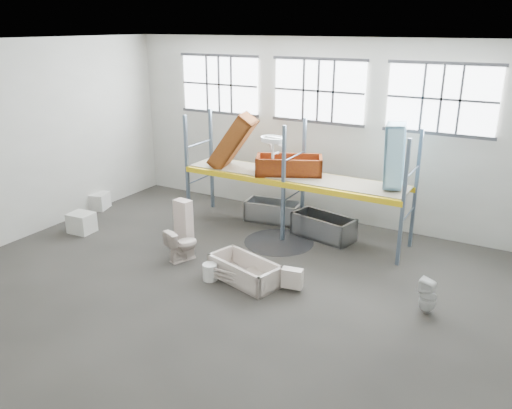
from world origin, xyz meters
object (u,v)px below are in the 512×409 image
Objects in this scene: toilet_white at (428,296)px; steel_tub_right at (323,226)px; rust_tub_flat at (289,165)px; bucket at (210,272)px; carton_near at (82,223)px; bathtub_beige at (245,270)px; toilet_beige at (182,244)px; steel_tub_left at (273,211)px; cistern_tall at (184,225)px; blue_tub_upright at (395,156)px.

toilet_white reaches higher than steel_tub_right.
rust_tub_flat reaches higher than bucket.
carton_near is (-8.99, -0.38, -0.09)m from toilet_white.
bathtub_beige is 5.24m from carton_near.
rust_tub_flat is 5.77m from carton_near.
rust_tub_flat is at bearing 86.51° from bucket.
toilet_white is (3.76, 0.60, 0.12)m from bathtub_beige.
steel_tub_right is 2.60× the size of carton_near.
toilet_white is at bearing -153.57° from toilet_beige.
bucket is at bearing 177.64° from toilet_beige.
rust_tub_flat is at bearing 31.02° from carton_near.
rust_tub_flat is (-0.47, 3.08, 1.58)m from bathtub_beige.
steel_tub_left is at bearing -112.82° from toilet_white.
toilet_beige is at bearing -0.75° from carton_near.
rust_tub_flat reaches higher than cistern_tall.
steel_tub_left is at bearing 77.40° from cistern_tall.
cistern_tall is at bearing -124.81° from rust_tub_flat.
carton_near is (-3.09, -0.46, -0.38)m from cistern_tall.
steel_tub_left reaches higher than bathtub_beige.
bathtub_beige is 1.01× the size of steel_tub_right.
blue_tub_upright is (3.36, -0.34, 2.11)m from steel_tub_left.
toilet_beige is 3.51m from rust_tub_flat.
bathtub_beige is at bearing -10.55° from cistern_tall.
carton_near is at bearing -153.58° from steel_tub_right.
bucket is 0.60× the size of carton_near.
steel_tub_right is at bearing -13.73° from steel_tub_left.
bucket is at bearing -28.09° from cistern_tall.
bucket is (-2.91, -3.52, -2.21)m from blue_tub_upright.
toilet_beige is 0.61× the size of cistern_tall.
steel_tub_right is 3.66m from bucket.
toilet_beige is 5.60m from toilet_white.
cistern_tall is 0.76× the size of rust_tub_flat.
steel_tub_right reaches higher than steel_tub_left.
steel_tub_left is 1.73m from rust_tub_flat.
steel_tub_left is 2.48× the size of carton_near.
blue_tub_upright is at bearing 36.69° from cistern_tall.
rust_tub_flat is at bearing 114.66° from bathtub_beige.
steel_tub_right is at bearing 48.75° from cistern_tall.
bucket is at bearing -129.53° from blue_tub_upright.
bucket is at bearing -69.99° from toilet_white.
rust_tub_flat is 2.74× the size of carton_near.
bathtub_beige is 3.49m from rust_tub_flat.
steel_tub_left is at bearing 38.80° from carton_near.
steel_tub_left is 0.90× the size of rust_tub_flat.
cistern_tall is at bearing -109.54° from steel_tub_left.
cistern_tall reaches higher than bathtub_beige.
bathtub_beige is 1.09× the size of blue_tub_upright.
blue_tub_upright is at bearing 70.91° from bathtub_beige.
toilet_beige is 0.51× the size of steel_tub_left.
toilet_beige is at bearing -101.65° from steel_tub_left.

